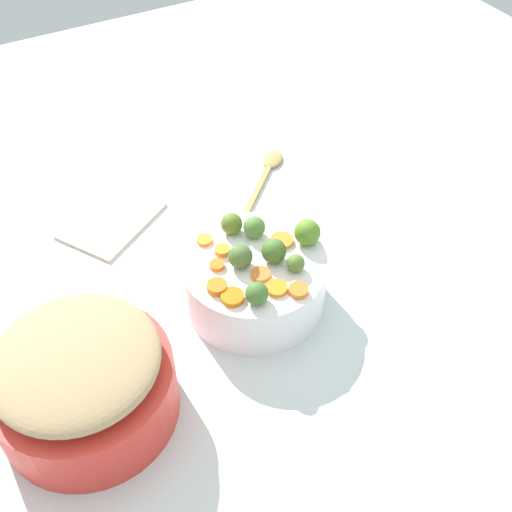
% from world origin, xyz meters
% --- Properties ---
extents(tabletop, '(2.40, 2.40, 0.02)m').
position_xyz_m(tabletop, '(0.00, 0.00, 0.01)').
color(tabletop, silver).
rests_on(tabletop, ground).
extents(serving_bowl_carrots, '(0.24, 0.24, 0.10)m').
position_xyz_m(serving_bowl_carrots, '(-0.00, -0.05, 0.07)').
color(serving_bowl_carrots, white).
rests_on(serving_bowl_carrots, tabletop).
extents(metal_pot, '(0.26, 0.26, 0.10)m').
position_xyz_m(metal_pot, '(0.32, 0.02, 0.07)').
color(metal_pot, red).
rests_on(metal_pot, tabletop).
extents(stuffing_mound, '(0.23, 0.23, 0.05)m').
position_xyz_m(stuffing_mound, '(0.32, 0.02, 0.15)').
color(stuffing_mound, tan).
rests_on(stuffing_mound, metal_pot).
extents(carrot_slice_0, '(0.04, 0.04, 0.01)m').
position_xyz_m(carrot_slice_0, '(0.01, -0.01, 0.12)').
color(carrot_slice_0, orange).
rests_on(carrot_slice_0, serving_bowl_carrots).
extents(carrot_slice_1, '(0.04, 0.04, 0.01)m').
position_xyz_m(carrot_slice_1, '(-0.03, 0.04, 0.12)').
color(carrot_slice_1, orange).
rests_on(carrot_slice_1, serving_bowl_carrots).
extents(carrot_slice_2, '(0.05, 0.05, 0.01)m').
position_xyz_m(carrot_slice_2, '(-0.06, -0.06, 0.12)').
color(carrot_slice_2, orange).
rests_on(carrot_slice_2, serving_bowl_carrots).
extents(carrot_slice_3, '(0.03, 0.03, 0.01)m').
position_xyz_m(carrot_slice_3, '(0.05, -0.13, 0.12)').
color(carrot_slice_3, orange).
rests_on(carrot_slice_3, serving_bowl_carrots).
extents(carrot_slice_4, '(0.03, 0.03, 0.01)m').
position_xyz_m(carrot_slice_4, '(0.04, -0.09, 0.12)').
color(carrot_slice_4, orange).
rests_on(carrot_slice_4, serving_bowl_carrots).
extents(carrot_slice_5, '(0.04, 0.04, 0.01)m').
position_xyz_m(carrot_slice_5, '(0.07, 0.01, 0.12)').
color(carrot_slice_5, orange).
rests_on(carrot_slice_5, serving_bowl_carrots).
extents(carrot_slice_6, '(0.03, 0.03, 0.01)m').
position_xyz_m(carrot_slice_6, '(0.06, -0.07, 0.12)').
color(carrot_slice_6, orange).
rests_on(carrot_slice_6, serving_bowl_carrots).
extents(carrot_slice_7, '(0.04, 0.04, 0.01)m').
position_xyz_m(carrot_slice_7, '(-0.00, 0.02, 0.12)').
color(carrot_slice_7, orange).
rests_on(carrot_slice_7, serving_bowl_carrots).
extents(carrot_slice_8, '(0.04, 0.04, 0.01)m').
position_xyz_m(carrot_slice_8, '(0.08, -0.02, 0.12)').
color(carrot_slice_8, orange).
rests_on(carrot_slice_8, serving_bowl_carrots).
extents(brussels_sprout_0, '(0.04, 0.04, 0.04)m').
position_xyz_m(brussels_sprout_0, '(-0.03, -0.04, 0.14)').
color(brussels_sprout_0, '#446C28').
rests_on(brussels_sprout_0, serving_bowl_carrots).
extents(brussels_sprout_1, '(0.03, 0.03, 0.03)m').
position_xyz_m(brussels_sprout_1, '(-0.05, -0.00, 0.13)').
color(brussels_sprout_1, '#55752F').
rests_on(brussels_sprout_1, serving_bowl_carrots).
extents(brussels_sprout_2, '(0.04, 0.04, 0.04)m').
position_xyz_m(brussels_sprout_2, '(-0.10, -0.04, 0.14)').
color(brussels_sprout_2, '#558324').
rests_on(brussels_sprout_2, serving_bowl_carrots).
extents(brussels_sprout_3, '(0.04, 0.04, 0.04)m').
position_xyz_m(brussels_sprout_3, '(0.04, 0.03, 0.14)').
color(brussels_sprout_3, '#436C2C').
rests_on(brussels_sprout_3, serving_bowl_carrots).
extents(brussels_sprout_4, '(0.04, 0.04, 0.04)m').
position_xyz_m(brussels_sprout_4, '(-0.00, -0.13, 0.14)').
color(brussels_sprout_4, '#587123').
rests_on(brussels_sprout_4, serving_bowl_carrots).
extents(brussels_sprout_5, '(0.04, 0.04, 0.04)m').
position_xyz_m(brussels_sprout_5, '(-0.03, -0.10, 0.14)').
color(brussels_sprout_5, '#508039').
rests_on(brussels_sprout_5, serving_bowl_carrots).
extents(brussels_sprout_6, '(0.04, 0.04, 0.04)m').
position_xyz_m(brussels_sprout_6, '(0.02, -0.05, 0.14)').
color(brussels_sprout_6, '#4D6B31').
rests_on(brussels_sprout_6, serving_bowl_carrots).
extents(wooden_spoon, '(0.23, 0.21, 0.01)m').
position_xyz_m(wooden_spoon, '(-0.19, -0.34, 0.03)').
color(wooden_spoon, tan).
rests_on(wooden_spoon, tabletop).
extents(dish_towel, '(0.23, 0.21, 0.01)m').
position_xyz_m(dish_towel, '(0.15, -0.36, 0.02)').
color(dish_towel, '#BEAC96').
rests_on(dish_towel, tabletop).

